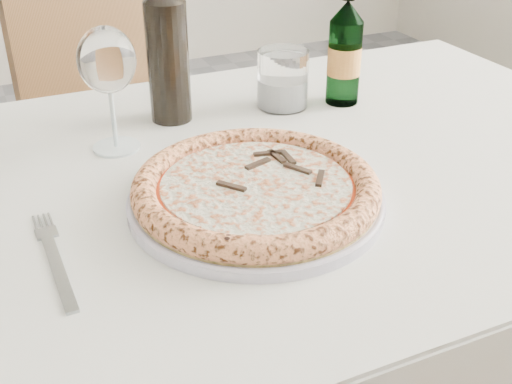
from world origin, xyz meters
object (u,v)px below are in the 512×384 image
(wine_glass, at_px, (107,63))
(dining_table, at_px, (228,229))
(beer_bottle, at_px, (345,53))
(wine_bottle, at_px, (167,50))
(pizza, at_px, (256,188))
(plate, at_px, (256,200))
(tumbler, at_px, (283,83))
(chair_far, at_px, (121,125))

(wine_glass, bearing_deg, dining_table, -49.46)
(beer_bottle, height_order, wine_bottle, wine_bottle)
(wine_bottle, bearing_deg, dining_table, -87.55)
(pizza, relative_size, beer_bottle, 1.42)
(plate, distance_m, wine_glass, 0.30)
(plate, relative_size, pizza, 1.04)
(wine_bottle, bearing_deg, beer_bottle, -10.07)
(pizza, height_order, beer_bottle, beer_bottle)
(beer_bottle, bearing_deg, wine_glass, -177.03)
(wine_glass, height_order, tumbler, wine_glass)
(dining_table, bearing_deg, plate, -90.00)
(tumbler, distance_m, beer_bottle, 0.12)
(plate, bearing_deg, wine_glass, 116.56)
(chair_far, bearing_deg, wine_glass, -102.57)
(plate, height_order, wine_glass, wine_glass)
(beer_bottle, bearing_deg, plate, -137.49)
(wine_glass, distance_m, tumbler, 0.32)
(plate, bearing_deg, tumbler, 57.68)
(chair_far, bearing_deg, tumbler, -72.71)
(dining_table, distance_m, chair_far, 0.75)
(beer_bottle, bearing_deg, pizza, -137.49)
(dining_table, relative_size, wine_glass, 7.41)
(dining_table, height_order, plate, plate)
(chair_far, height_order, wine_bottle, wine_bottle)
(pizza, height_order, tumbler, tumbler)
(plate, relative_size, wine_glass, 1.76)
(chair_far, distance_m, beer_bottle, 0.71)
(dining_table, bearing_deg, pizza, -90.00)
(chair_far, bearing_deg, pizza, -90.85)
(plate, bearing_deg, chair_far, 89.15)
(dining_table, xyz_separation_m, beer_bottle, (0.29, 0.16, 0.18))
(pizza, height_order, wine_bottle, wine_bottle)
(chair_far, relative_size, beer_bottle, 4.21)
(chair_far, distance_m, wine_bottle, 0.62)
(pizza, bearing_deg, dining_table, 90.00)
(pizza, bearing_deg, wine_bottle, 91.67)
(plate, distance_m, wine_bottle, 0.33)
(beer_bottle, bearing_deg, tumbler, 165.30)
(chair_far, bearing_deg, beer_bottle, -64.56)
(dining_table, xyz_separation_m, tumbler, (0.18, 0.19, 0.14))
(wine_glass, height_order, beer_bottle, beer_bottle)
(pizza, relative_size, wine_bottle, 1.14)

